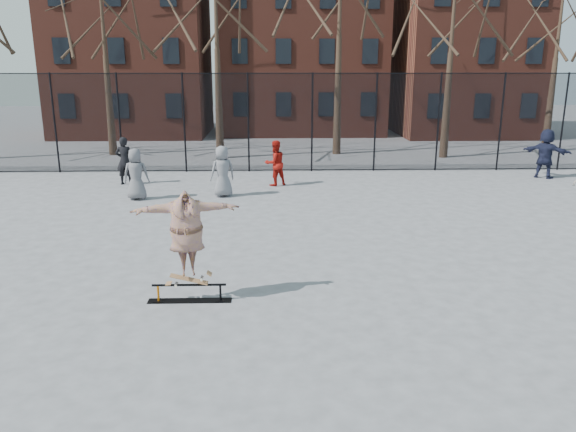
{
  "coord_description": "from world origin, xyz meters",
  "views": [
    {
      "loc": [
        -0.44,
        -10.04,
        4.37
      ],
      "look_at": [
        -0.11,
        1.5,
        1.21
      ],
      "focal_mm": 35.0,
      "sensor_mm": 36.0,
      "label": 1
    }
  ],
  "objects_px": {
    "bystander_grey": "(136,174)",
    "bystander_navy": "(546,153)",
    "skateboard": "(189,282)",
    "bystander_red": "(275,163)",
    "skate_rail": "(189,294)",
    "bystander_black": "(125,161)",
    "bystander_extra": "(222,171)",
    "skater": "(187,238)"
  },
  "relations": [
    {
      "from": "bystander_navy",
      "to": "skate_rail",
      "type": "bearing_deg",
      "value": 82.37
    },
    {
      "from": "bystander_grey",
      "to": "bystander_black",
      "type": "distance_m",
      "value": 2.62
    },
    {
      "from": "skateboard",
      "to": "bystander_navy",
      "type": "xyz_separation_m",
      "value": [
        12.21,
        11.47,
        0.57
      ]
    },
    {
      "from": "bystander_extra",
      "to": "skateboard",
      "type": "bearing_deg",
      "value": 67.3
    },
    {
      "from": "bystander_grey",
      "to": "bystander_extra",
      "type": "xyz_separation_m",
      "value": [
        2.79,
        0.36,
        0.01
      ]
    },
    {
      "from": "bystander_red",
      "to": "skateboard",
      "type": "bearing_deg",
      "value": 52.02
    },
    {
      "from": "skate_rail",
      "to": "bystander_extra",
      "type": "xyz_separation_m",
      "value": [
        -0.08,
        8.65,
        0.72
      ]
    },
    {
      "from": "bystander_black",
      "to": "bystander_extra",
      "type": "bearing_deg",
      "value": 153.01
    },
    {
      "from": "bystander_grey",
      "to": "bystander_navy",
      "type": "xyz_separation_m",
      "value": [
        15.1,
        3.18,
        0.11
      ]
    },
    {
      "from": "skateboard",
      "to": "bystander_red",
      "type": "height_order",
      "value": "bystander_red"
    },
    {
      "from": "skate_rail",
      "to": "bystander_navy",
      "type": "xyz_separation_m",
      "value": [
        12.22,
        11.47,
        0.83
      ]
    },
    {
      "from": "bystander_extra",
      "to": "bystander_grey",
      "type": "bearing_deg",
      "value": -15.94
    },
    {
      "from": "bystander_black",
      "to": "bystander_grey",
      "type": "bearing_deg",
      "value": 113.67
    },
    {
      "from": "bystander_grey",
      "to": "bystander_extra",
      "type": "bearing_deg",
      "value": -173.15
    },
    {
      "from": "bystander_black",
      "to": "bystander_red",
      "type": "distance_m",
      "value": 5.55
    },
    {
      "from": "skater",
      "to": "bystander_red",
      "type": "distance_m",
      "value": 10.51
    },
    {
      "from": "bystander_black",
      "to": "bystander_red",
      "type": "bearing_deg",
      "value": 178.13
    },
    {
      "from": "skate_rail",
      "to": "skateboard",
      "type": "distance_m",
      "value": 0.26
    },
    {
      "from": "skate_rail",
      "to": "bystander_black",
      "type": "bearing_deg",
      "value": 109.78
    },
    {
      "from": "bystander_red",
      "to": "bystander_navy",
      "type": "xyz_separation_m",
      "value": [
        10.53,
        1.11,
        0.14
      ]
    },
    {
      "from": "skateboard",
      "to": "skater",
      "type": "relative_size",
      "value": 0.39
    },
    {
      "from": "bystander_navy",
      "to": "bystander_grey",
      "type": "bearing_deg",
      "value": 51.1
    },
    {
      "from": "bystander_black",
      "to": "skater",
      "type": "bearing_deg",
      "value": 111.55
    },
    {
      "from": "skater",
      "to": "bystander_extra",
      "type": "height_order",
      "value": "skater"
    },
    {
      "from": "bystander_grey",
      "to": "bystander_navy",
      "type": "height_order",
      "value": "bystander_navy"
    },
    {
      "from": "skate_rail",
      "to": "skateboard",
      "type": "relative_size",
      "value": 2.04
    },
    {
      "from": "skateboard",
      "to": "bystander_navy",
      "type": "height_order",
      "value": "bystander_navy"
    },
    {
      "from": "bystander_black",
      "to": "bystander_navy",
      "type": "height_order",
      "value": "bystander_navy"
    },
    {
      "from": "bystander_black",
      "to": "bystander_extra",
      "type": "relative_size",
      "value": 1.03
    },
    {
      "from": "skater",
      "to": "bystander_black",
      "type": "height_order",
      "value": "skater"
    },
    {
      "from": "bystander_red",
      "to": "bystander_extra",
      "type": "height_order",
      "value": "bystander_extra"
    },
    {
      "from": "skate_rail",
      "to": "bystander_navy",
      "type": "distance_m",
      "value": 16.78
    },
    {
      "from": "bystander_grey",
      "to": "bystander_navy",
      "type": "distance_m",
      "value": 15.43
    },
    {
      "from": "skate_rail",
      "to": "bystander_red",
      "type": "height_order",
      "value": "bystander_red"
    },
    {
      "from": "bystander_navy",
      "to": "bystander_extra",
      "type": "xyz_separation_m",
      "value": [
        -12.3,
        -2.82,
        -0.1
      ]
    },
    {
      "from": "bystander_grey",
      "to": "bystander_red",
      "type": "height_order",
      "value": "bystander_grey"
    },
    {
      "from": "bystander_navy",
      "to": "bystander_extra",
      "type": "distance_m",
      "value": 12.62
    },
    {
      "from": "skateboard",
      "to": "bystander_red",
      "type": "xyz_separation_m",
      "value": [
        1.68,
        10.36,
        0.43
      ]
    },
    {
      "from": "skate_rail",
      "to": "bystander_red",
      "type": "xyz_separation_m",
      "value": [
        1.69,
        10.36,
        0.69
      ]
    },
    {
      "from": "skateboard",
      "to": "bystander_black",
      "type": "bearing_deg",
      "value": 109.82
    },
    {
      "from": "skate_rail",
      "to": "bystander_extra",
      "type": "distance_m",
      "value": 8.68
    },
    {
      "from": "bystander_black",
      "to": "bystander_navy",
      "type": "bearing_deg",
      "value": -175.57
    }
  ]
}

